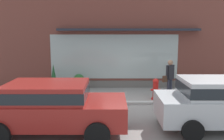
% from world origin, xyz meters
% --- Properties ---
extents(ground_plane, '(60.00, 60.00, 0.00)m').
position_xyz_m(ground_plane, '(0.00, 0.00, 0.00)').
color(ground_plane, gray).
extents(curb_strip, '(14.00, 0.24, 0.12)m').
position_xyz_m(curb_strip, '(0.00, -0.20, 0.06)').
color(curb_strip, '#B2B2AD').
rests_on(curb_strip, ground_plane).
extents(storefront, '(14.00, 0.81, 4.99)m').
position_xyz_m(storefront, '(-0.01, 3.19, 2.44)').
color(storefront, brown).
rests_on(storefront, ground_plane).
extents(fire_hydrant, '(0.42, 0.39, 0.94)m').
position_xyz_m(fire_hydrant, '(1.08, 0.57, 0.47)').
color(fire_hydrant, red).
rests_on(fire_hydrant, ground_plane).
extents(pedestrian_with_handbag, '(0.60, 0.47, 1.72)m').
position_xyz_m(pedestrian_with_handbag, '(1.74, 0.87, 1.01)').
color(pedestrian_with_handbag, '#333847').
rests_on(pedestrian_with_handbag, ground_plane).
extents(parked_car_silver, '(4.17, 1.93, 1.57)m').
position_xyz_m(parked_car_silver, '(2.56, -2.79, 0.89)').
color(parked_car_silver, silver).
rests_on(parked_car_silver, ground_plane).
extents(parked_car_red, '(4.13, 2.01, 1.51)m').
position_xyz_m(parked_car_red, '(-2.58, -3.11, 0.87)').
color(parked_car_red, maroon).
rests_on(parked_car_red, ground_plane).
extents(potted_plant_window_left, '(0.28, 0.28, 0.84)m').
position_xyz_m(potted_plant_window_left, '(4.37, 2.28, 0.40)').
color(potted_plant_window_left, '#9E6042').
rests_on(potted_plant_window_left, ground_plane).
extents(potted_plant_by_entrance, '(0.55, 0.55, 0.80)m').
position_xyz_m(potted_plant_by_entrance, '(-2.56, 2.49, 0.45)').
color(potted_plant_by_entrance, '#4C4C51').
rests_on(potted_plant_by_entrance, ground_plane).
extents(potted_plant_window_right, '(0.32, 0.32, 0.59)m').
position_xyz_m(potted_plant_window_right, '(2.92, 2.53, 0.31)').
color(potted_plant_window_right, '#4C4C51').
rests_on(potted_plant_window_right, ground_plane).
extents(potted_plant_corner_tall, '(0.40, 0.40, 1.33)m').
position_xyz_m(potted_plant_corner_tall, '(-3.82, 2.32, 0.64)').
color(potted_plant_corner_tall, '#B7B2A3').
rests_on(potted_plant_corner_tall, ground_plane).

